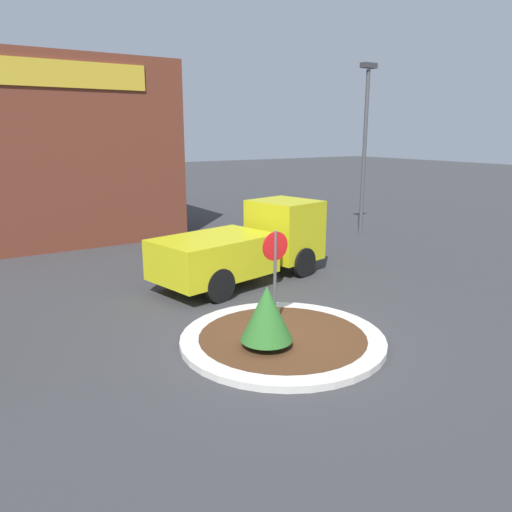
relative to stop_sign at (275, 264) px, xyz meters
The scene contains 7 objects.
ground_plane 1.66m from the stop_sign, 107.71° to the right, with size 120.00×120.00×0.00m, color #38383A.
traffic_island 1.60m from the stop_sign, 107.71° to the right, with size 4.30×4.30×0.14m.
stop_sign is the anchor object (origin of this frame).
island_shrub 1.32m from the stop_sign, 133.12° to the right, with size 1.04×1.04×1.26m.
utility_truck 4.09m from the stop_sign, 66.30° to the left, with size 5.69×3.04×2.23m.
storefront_building 13.80m from the stop_sign, 100.13° to the left, with size 10.42×6.07×7.06m.
light_pole 11.73m from the stop_sign, 36.41° to the left, with size 0.70×0.30×6.96m.
Camera 1 is at (-5.75, -7.90, 4.31)m, focal length 35.00 mm.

